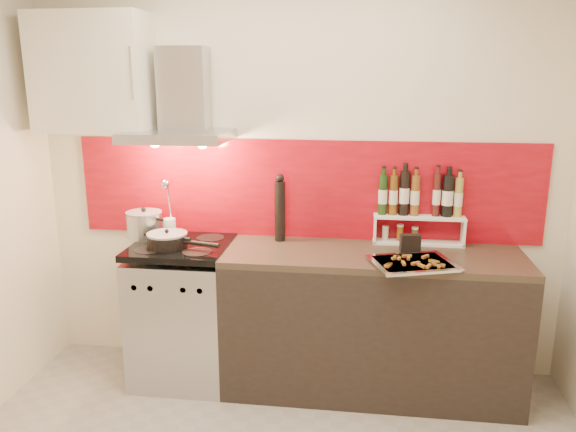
# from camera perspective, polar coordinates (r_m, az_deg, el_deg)

# --- Properties ---
(back_wall) EXTENTS (3.40, 0.02, 2.60)m
(back_wall) POSITION_cam_1_polar(r_m,az_deg,el_deg) (3.64, 0.94, 4.02)
(back_wall) COLOR silver
(back_wall) RESTS_ON ground
(backsplash) EXTENTS (3.00, 0.02, 0.64)m
(backsplash) POSITION_cam_1_polar(r_m,az_deg,el_deg) (3.64, 1.69, 2.73)
(backsplash) COLOR maroon
(backsplash) RESTS_ON back_wall
(range_stove) EXTENTS (0.60, 0.60, 0.91)m
(range_stove) POSITION_cam_1_polar(r_m,az_deg,el_deg) (3.75, -10.51, -9.65)
(range_stove) COLOR #B7B7BA
(range_stove) RESTS_ON ground
(counter) EXTENTS (1.80, 0.60, 0.90)m
(counter) POSITION_cam_1_polar(r_m,az_deg,el_deg) (3.58, 8.41, -10.58)
(counter) COLOR black
(counter) RESTS_ON ground
(range_hood) EXTENTS (0.62, 0.50, 0.61)m
(range_hood) POSITION_cam_1_polar(r_m,az_deg,el_deg) (3.58, -10.76, 10.75)
(range_hood) COLOR #B7B7BA
(range_hood) RESTS_ON back_wall
(upper_cabinet) EXTENTS (0.70, 0.35, 0.72)m
(upper_cabinet) POSITION_cam_1_polar(r_m,az_deg,el_deg) (3.77, -19.17, 13.55)
(upper_cabinet) COLOR white
(upper_cabinet) RESTS_ON back_wall
(stock_pot) EXTENTS (0.23, 0.23, 0.20)m
(stock_pot) POSITION_cam_1_polar(r_m,az_deg,el_deg) (3.77, -14.37, -0.82)
(stock_pot) COLOR #B7B7BA
(stock_pot) RESTS_ON range_stove
(saute_pan) EXTENTS (0.47, 0.25, 0.11)m
(saute_pan) POSITION_cam_1_polar(r_m,az_deg,el_deg) (3.53, -12.06, -2.40)
(saute_pan) COLOR black
(saute_pan) RESTS_ON range_stove
(utensil_jar) EXTENTS (0.09, 0.13, 0.41)m
(utensil_jar) POSITION_cam_1_polar(r_m,az_deg,el_deg) (3.68, -12.02, -0.61)
(utensil_jar) COLOR silver
(utensil_jar) RESTS_ON range_stove
(pepper_mill) EXTENTS (0.07, 0.07, 0.44)m
(pepper_mill) POSITION_cam_1_polar(r_m,az_deg,el_deg) (3.58, -0.82, 0.75)
(pepper_mill) COLOR black
(pepper_mill) RESTS_ON counter
(step_shelf) EXTENTS (0.56, 0.15, 0.46)m
(step_shelf) POSITION_cam_1_polar(r_m,az_deg,el_deg) (3.61, 13.12, 0.70)
(step_shelf) COLOR white
(step_shelf) RESTS_ON counter
(caddy_box) EXTENTS (0.13, 0.07, 0.10)m
(caddy_box) POSITION_cam_1_polar(r_m,az_deg,el_deg) (3.45, 12.30, -2.68)
(caddy_box) COLOR black
(caddy_box) RESTS_ON counter
(baking_tray) EXTENTS (0.53, 0.47, 0.03)m
(baking_tray) POSITION_cam_1_polar(r_m,az_deg,el_deg) (3.23, 12.56, -4.69)
(baking_tray) COLOR silver
(baking_tray) RESTS_ON counter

